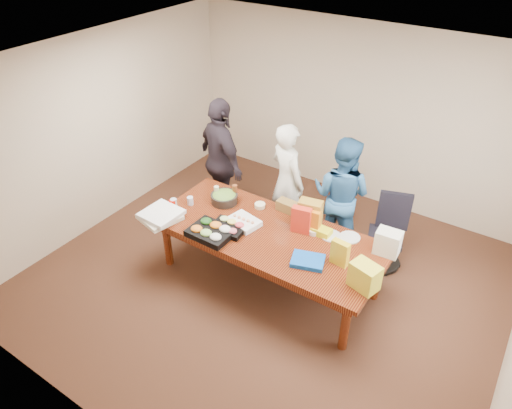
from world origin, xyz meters
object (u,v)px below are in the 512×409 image
Objects in this scene: office_chair at (386,235)px; person_center at (287,181)px; sheet_cake at (244,222)px; conference_table at (268,257)px; salad_bowl at (224,198)px; person_right at (341,195)px.

person_center reaches higher than office_chair.
person_center is 1.03m from sheet_cake.
salad_bowl reaches higher than conference_table.
person_center is at bearing 108.43° from conference_table.
person_right is at bearing 69.72° from conference_table.
sheet_cake is 1.07× the size of salad_bowl.
office_chair is at bearing -153.49° from person_center.
office_chair reaches higher than conference_table.
conference_table is at bearing 69.04° from person_right.
conference_table is 0.53m from sheet_cake.
salad_bowl reaches higher than sheet_cake.
person_right is (0.75, 0.11, -0.02)m from person_center.
office_chair is 1.47m from person_center.
office_chair is at bearing 49.68° from sheet_cake.
person_center is 0.76m from person_right.
person_center is 4.46× the size of sheet_cake.
office_chair is at bearing 23.80° from salad_bowl.
person_right reaches higher than sheet_cake.
conference_table is at bearing 15.78° from sheet_cake.
person_right is at bearing 68.52° from sheet_cake.
office_chair is 0.59× the size of person_right.
person_center is at bearing 101.71° from sheet_cake.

